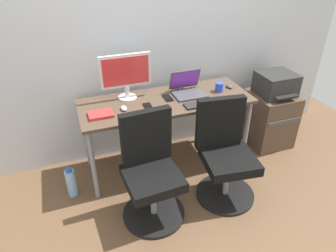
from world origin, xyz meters
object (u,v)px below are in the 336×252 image
object	(u,v)px
open_laptop	(188,88)
coffee_mug	(219,87)
water_bottle_on_floor	(71,183)
office_chair_right	(225,156)
printer	(276,84)
office_chair_left	(151,173)
side_cabinet	(269,119)
desktop_monitor	(126,74)

from	to	relation	value
open_laptop	coffee_mug	xyz separation A→B (m)	(0.31, -0.06, -0.01)
water_bottle_on_floor	coffee_mug	distance (m)	1.70
office_chair_right	printer	bearing A→B (deg)	32.66
printer	water_bottle_on_floor	world-z (taller)	printer
printer	coffee_mug	size ratio (longest dim) A/B	4.35
office_chair_left	water_bottle_on_floor	size ratio (longest dim) A/B	3.03
office_chair_left	water_bottle_on_floor	world-z (taller)	office_chair_left
side_cabinet	coffee_mug	xyz separation A→B (m)	(-0.68, 0.01, 0.49)
coffee_mug	office_chair_right	bearing A→B (deg)	-110.47
office_chair_left	side_cabinet	size ratio (longest dim) A/B	1.52
open_laptop	printer	bearing A→B (deg)	-4.48
office_chair_right	side_cabinet	world-z (taller)	office_chair_right
printer	coffee_mug	distance (m)	0.68
office_chair_left	office_chair_right	size ratio (longest dim) A/B	1.00
water_bottle_on_floor	open_laptop	world-z (taller)	open_laptop
office_chair_left	side_cabinet	bearing A→B (deg)	19.97
desktop_monitor	office_chair_left	bearing A→B (deg)	-90.82
side_cabinet	office_chair_right	bearing A→B (deg)	-147.30
printer	open_laptop	size ratio (longest dim) A/B	1.29
coffee_mug	side_cabinet	bearing A→B (deg)	-1.05
side_cabinet	water_bottle_on_floor	world-z (taller)	side_cabinet
water_bottle_on_floor	open_laptop	size ratio (longest dim) A/B	1.00
office_chair_left	desktop_monitor	world-z (taller)	desktop_monitor
printer	water_bottle_on_floor	xyz separation A→B (m)	(-2.24, -0.14, -0.59)
coffee_mug	water_bottle_on_floor	bearing A→B (deg)	-174.21
office_chair_left	side_cabinet	world-z (taller)	office_chair_left
office_chair_left	desktop_monitor	size ratio (longest dim) A/B	1.96
office_chair_right	water_bottle_on_floor	size ratio (longest dim) A/B	3.03
desktop_monitor	open_laptop	xyz separation A→B (m)	(0.59, -0.10, -0.20)
desktop_monitor	coffee_mug	xyz separation A→B (m)	(0.90, -0.17, -0.20)
side_cabinet	desktop_monitor	world-z (taller)	desktop_monitor
side_cabinet	printer	bearing A→B (deg)	-90.00
office_chair_right	open_laptop	distance (m)	0.77
water_bottle_on_floor	desktop_monitor	xyz separation A→B (m)	(0.65, 0.33, 0.86)
side_cabinet	coffee_mug	distance (m)	0.84
water_bottle_on_floor	open_laptop	bearing A→B (deg)	10.16
open_laptop	coffee_mug	size ratio (longest dim) A/B	3.37
office_chair_left	coffee_mug	xyz separation A→B (m)	(0.91, 0.59, 0.38)
open_laptop	coffee_mug	world-z (taller)	open_laptop
printer	office_chair_left	bearing A→B (deg)	-160.06
printer	coffee_mug	world-z (taller)	printer
printer	open_laptop	distance (m)	1.00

